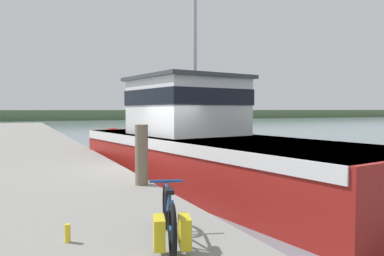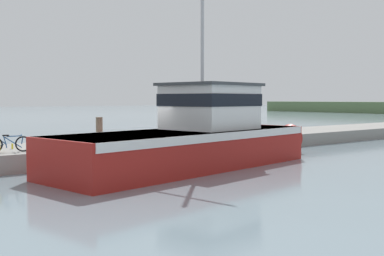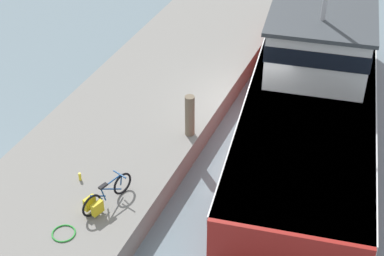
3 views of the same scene
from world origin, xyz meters
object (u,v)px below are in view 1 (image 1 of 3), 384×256
fishing_boat_main (201,145)px  water_bottle_by_bike (68,233)px  bicycle_touring (170,220)px  mooring_post (142,155)px

fishing_boat_main → water_bottle_by_bike: size_ratio=63.51×
bicycle_touring → water_bottle_by_bike: bearing=165.9°
bicycle_touring → water_bottle_by_bike: (-1.07, 0.65, -0.20)m
mooring_post → water_bottle_by_bike: size_ratio=5.82×
bicycle_touring → mooring_post: mooring_post is taller
fishing_boat_main → water_bottle_by_bike: 7.52m
bicycle_touring → water_bottle_by_bike: size_ratio=7.16×
fishing_boat_main → water_bottle_by_bike: fishing_boat_main is taller
fishing_boat_main → bicycle_touring: size_ratio=8.88×
fishing_boat_main → mooring_post: fishing_boat_main is taller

